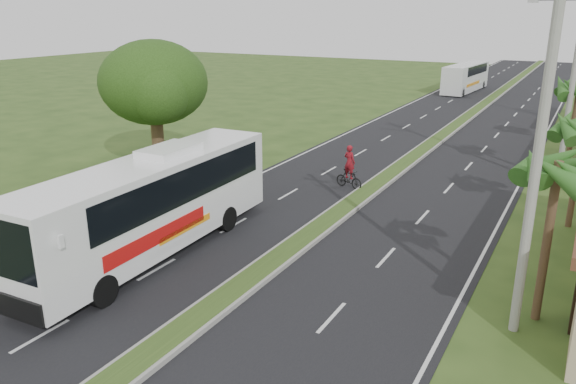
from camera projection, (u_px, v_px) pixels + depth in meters
The scene contains 12 objects.
ground at pixel (237, 292), 18.86m from camera, with size 180.00×180.00×0.00m, color #2C4519.
road_asphalt at pixel (412, 159), 35.53m from camera, with size 14.00×160.00×0.02m, color black.
median_strip at pixel (412, 158), 35.50m from camera, with size 1.20×160.00×0.18m.
lane_edge_left at pixel (317, 147), 38.60m from camera, with size 0.12×160.00×0.01m, color silver.
lane_edge_right at pixel (525, 173), 32.48m from camera, with size 0.12×160.00×0.01m, color silver.
palm_verge_a at pixel (558, 170), 15.78m from camera, with size 2.40×2.40×5.45m.
shade_tree at pixel (153, 85), 31.18m from camera, with size 6.30×6.00×7.54m.
utility_pole_a at pixel (540, 143), 14.89m from camera, with size 1.60×0.28×11.00m.
utility_pole_b at pixel (574, 68), 28.06m from camera, with size 3.20×0.28×12.00m.
coach_bus_main at pixel (152, 200), 21.18m from camera, with size 2.97×12.49×4.01m.
coach_bus_far at pixel (466, 76), 64.42m from camera, with size 3.09×10.85×3.12m.
motorcyclist at pixel (349, 172), 29.53m from camera, with size 1.73×0.88×2.34m.
Camera 1 is at (9.62, -13.98, 9.04)m, focal length 35.00 mm.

